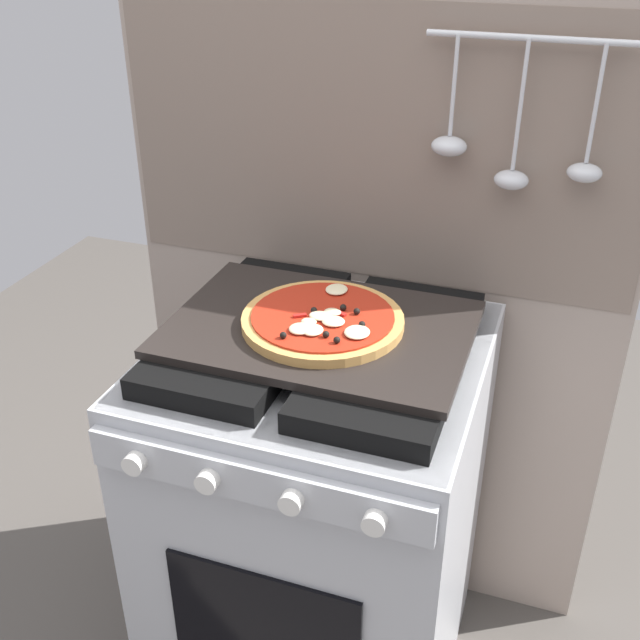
# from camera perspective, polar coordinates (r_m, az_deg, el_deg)

# --- Properties ---
(kitchen_backsplash) EXTENTS (1.10, 0.09, 1.55)m
(kitchen_backsplash) POSITION_cam_1_polar(r_m,az_deg,el_deg) (1.73, 3.74, 1.11)
(kitchen_backsplash) COLOR gray
(kitchen_backsplash) RESTS_ON ground_plane
(stove) EXTENTS (0.60, 0.64, 0.90)m
(stove) POSITION_cam_1_polar(r_m,az_deg,el_deg) (1.67, -0.02, -14.39)
(stove) COLOR #B7BABF
(stove) RESTS_ON ground_plane
(baking_tray) EXTENTS (0.54, 0.38, 0.02)m
(baking_tray) POSITION_cam_1_polar(r_m,az_deg,el_deg) (1.40, 0.00, -0.64)
(baking_tray) COLOR black
(baking_tray) RESTS_ON stove
(pizza_left) EXTENTS (0.29, 0.29, 0.03)m
(pizza_left) POSITION_cam_1_polar(r_m,az_deg,el_deg) (1.38, 0.17, -0.08)
(pizza_left) COLOR tan
(pizza_left) RESTS_ON baking_tray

